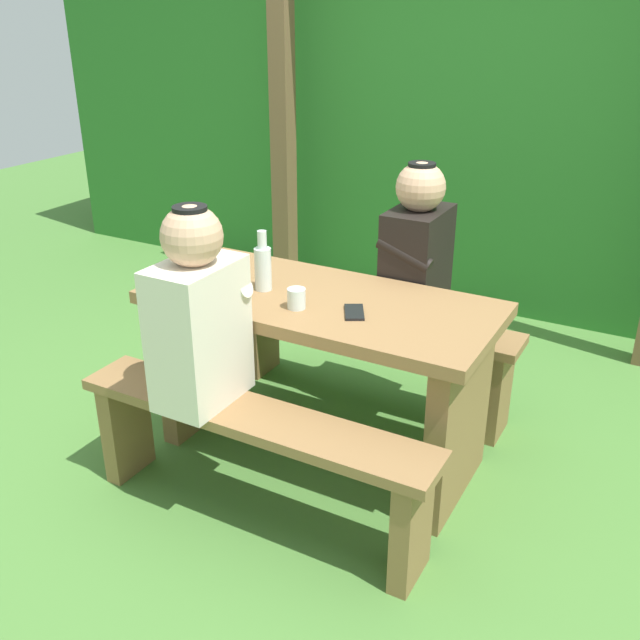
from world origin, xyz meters
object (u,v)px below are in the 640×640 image
object	(u,v)px
bench_far	(371,339)
cell_phone	(354,312)
bench_near	(253,444)
drinking_glass	(296,298)
bottle_left	(263,266)
picnic_table	(320,349)
person_black_coat	(417,252)
person_white_shirt	(198,314)

from	to	relation	value
bench_far	cell_phone	world-z (taller)	cell_phone
bench_near	bench_far	world-z (taller)	same
drinking_glass	bottle_left	xyz separation A→B (m)	(-0.21, 0.10, 0.06)
picnic_table	bench_near	bearing A→B (deg)	-90.00
bottle_left	picnic_table	bearing A→B (deg)	9.12
bench_near	cell_phone	world-z (taller)	cell_phone
picnic_table	bottle_left	bearing A→B (deg)	-170.88
person_black_coat	drinking_glass	bearing A→B (deg)	-109.72
picnic_table	person_white_shirt	world-z (taller)	person_white_shirt
cell_phone	drinking_glass	bearing A→B (deg)	166.84
bottle_left	cell_phone	size ratio (longest dim) A/B	1.75
cell_phone	person_white_shirt	bearing A→B (deg)	-162.26
bench_far	cell_phone	bearing A→B (deg)	-71.89
drinking_glass	bottle_left	world-z (taller)	bottle_left
person_black_coat	drinking_glass	size ratio (longest dim) A/B	9.18
cell_phone	bench_near	bearing A→B (deg)	-143.04
bench_near	bottle_left	bearing A→B (deg)	117.31
picnic_table	bench_near	world-z (taller)	picnic_table
person_white_shirt	bottle_left	xyz separation A→B (m)	(-0.03, 0.46, 0.03)
bench_near	drinking_glass	xyz separation A→B (m)	(-0.02, 0.36, 0.43)
picnic_table	drinking_glass	distance (m)	0.30
bench_near	person_black_coat	distance (m)	1.12
bottle_left	drinking_glass	bearing A→B (deg)	-25.22
bench_near	bench_far	xyz separation A→B (m)	(0.00, 1.00, 0.00)
bench_near	cell_phone	xyz separation A→B (m)	(0.19, 0.42, 0.40)
drinking_glass	bottle_left	bearing A→B (deg)	154.78
bench_near	drinking_glass	distance (m)	0.56
person_black_coat	cell_phone	distance (m)	0.58
person_white_shirt	bench_near	bearing A→B (deg)	-0.92
person_white_shirt	cell_phone	xyz separation A→B (m)	(0.40, 0.42, -0.07)
bench_near	drinking_glass	world-z (taller)	drinking_glass
bench_far	person_white_shirt	world-z (taller)	person_white_shirt
bench_far	person_black_coat	size ratio (longest dim) A/B	1.95
person_white_shirt	bottle_left	bearing A→B (deg)	94.02
bench_near	person_white_shirt	xyz separation A→B (m)	(-0.21, 0.00, 0.46)
bench_far	bottle_left	distance (m)	0.77
person_black_coat	bottle_left	distance (m)	0.69
person_black_coat	drinking_glass	distance (m)	0.68
bottle_left	person_black_coat	bearing A→B (deg)	50.49
bench_far	picnic_table	bearing A→B (deg)	-90.00
person_black_coat	bottle_left	bearing A→B (deg)	-129.51
person_black_coat	cell_phone	bearing A→B (deg)	-91.35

